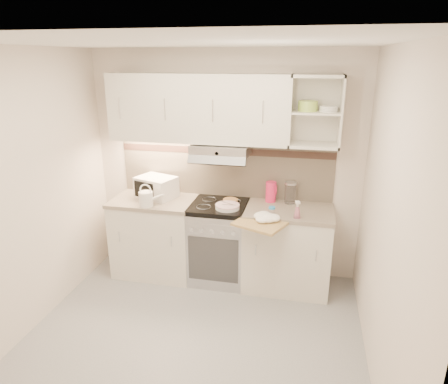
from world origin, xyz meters
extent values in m
plane|color=#99999B|center=(0.00, 0.00, 0.00)|extent=(3.00, 3.00, 0.00)
cube|color=beige|center=(0.00, 1.40, 1.25)|extent=(3.00, 0.04, 2.50)
cube|color=beige|center=(0.00, -1.40, 1.25)|extent=(3.00, 0.04, 2.50)
cube|color=beige|center=(-1.50, 0.00, 1.25)|extent=(0.04, 2.80, 2.50)
cube|color=beige|center=(1.50, 0.00, 1.25)|extent=(0.04, 2.80, 2.50)
cube|color=white|center=(0.00, 0.00, 2.50)|extent=(3.00, 2.80, 0.04)
cube|color=#C6B299|center=(0.00, 1.39, 1.22)|extent=(2.40, 0.02, 0.64)
cube|color=#37241E|center=(0.00, 1.38, 1.42)|extent=(2.40, 0.01, 0.08)
cube|color=silver|center=(-0.25, 1.23, 1.90)|extent=(1.90, 0.34, 0.70)
cube|color=silver|center=(0.95, 1.23, 1.90)|extent=(0.50, 0.34, 0.70)
cylinder|color=#A1C74C|center=(0.87, 1.23, 1.95)|extent=(0.19, 0.19, 0.10)
cylinder|color=white|center=(1.07, 1.23, 1.93)|extent=(0.18, 0.18, 0.06)
cube|color=#B7B7BC|center=(0.00, 1.20, 1.48)|extent=(0.60, 0.40, 0.12)
cube|color=silver|center=(-0.75, 1.10, 0.43)|extent=(0.90, 0.60, 0.86)
cube|color=gray|center=(-0.75, 1.10, 0.88)|extent=(0.92, 0.62, 0.04)
cube|color=silver|center=(0.75, 1.10, 0.43)|extent=(0.90, 0.60, 0.86)
cube|color=gray|center=(0.75, 1.10, 0.88)|extent=(0.92, 0.62, 0.04)
cube|color=#B7B7BC|center=(0.00, 1.10, 0.42)|extent=(0.60, 0.58, 0.85)
cube|color=black|center=(0.00, 1.10, 0.88)|extent=(0.60, 0.60, 0.05)
cube|color=silver|center=(-0.74, 1.18, 1.02)|extent=(0.49, 0.43, 0.23)
cube|color=black|center=(-0.74, 1.02, 1.02)|extent=(0.26, 0.10, 0.18)
cylinder|color=white|center=(-0.74, 0.88, 0.98)|extent=(0.15, 0.15, 0.16)
cone|color=white|center=(-0.63, 0.88, 1.00)|extent=(0.20, 0.05, 0.12)
torus|color=white|center=(-0.74, 0.88, 1.08)|extent=(0.13, 0.02, 0.13)
cylinder|color=white|center=(0.12, 0.98, 0.91)|extent=(0.25, 0.25, 0.02)
cylinder|color=white|center=(0.12, 0.98, 0.92)|extent=(0.25, 0.25, 0.02)
cylinder|color=white|center=(0.12, 0.98, 0.94)|extent=(0.25, 0.25, 0.02)
cube|color=silver|center=(0.12, 0.98, 0.95)|extent=(0.16, 0.07, 0.01)
cylinder|color=#AC7F3E|center=(0.11, 1.17, 0.92)|extent=(0.16, 0.16, 0.04)
cylinder|color=#EC2357|center=(0.53, 1.30, 1.01)|extent=(0.11, 0.11, 0.22)
cube|color=#EC2357|center=(0.59, 1.29, 1.04)|extent=(0.02, 0.03, 0.09)
cylinder|color=silver|center=(0.74, 1.29, 1.01)|extent=(0.12, 0.12, 0.22)
cylinder|color=#B7B7BC|center=(0.74, 1.29, 1.13)|extent=(0.13, 0.13, 0.02)
cylinder|color=silver|center=(0.59, 0.88, 0.94)|extent=(0.06, 0.06, 0.08)
cylinder|color=#247AB8|center=(0.59, 0.88, 0.99)|extent=(0.07, 0.07, 0.02)
cone|color=#FF99BD|center=(0.84, 0.88, 0.96)|extent=(0.07, 0.07, 0.12)
cube|color=#A28252|center=(0.50, 0.75, 0.87)|extent=(0.58, 0.56, 0.03)
camera|label=1|loc=(0.90, -2.84, 2.40)|focal=32.00mm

